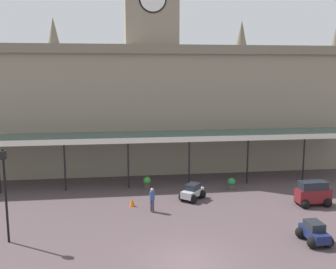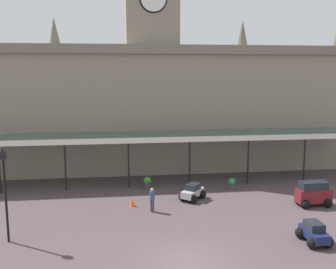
{
  "view_description": "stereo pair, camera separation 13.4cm",
  "coord_description": "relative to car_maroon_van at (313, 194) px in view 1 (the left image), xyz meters",
  "views": [
    {
      "loc": [
        -3.39,
        -17.93,
        9.46
      ],
      "look_at": [
        0.0,
        7.42,
        5.28
      ],
      "focal_mm": 41.74,
      "sensor_mm": 36.0,
      "label": 1
    },
    {
      "loc": [
        -3.25,
        -17.95,
        9.46
      ],
      "look_at": [
        0.0,
        7.42,
        5.28
      ],
      "focal_mm": 41.74,
      "sensor_mm": 36.0,
      "label": 2
    }
  ],
  "objects": [
    {
      "name": "ground_plane",
      "position": [
        -10.32,
        -7.05,
        -0.81
      ],
      "size": [
        140.0,
        140.0,
        0.0
      ],
      "primitive_type": "plane",
      "color": "#4D3F41"
    },
    {
      "name": "station_building",
      "position": [
        -10.32,
        12.95,
        5.62
      ],
      "size": [
        39.81,
        7.07,
        19.15
      ],
      "color": "gray",
      "rests_on": "ground"
    },
    {
      "name": "entrance_canopy",
      "position": [
        -10.32,
        7.18,
        3.27
      ],
      "size": [
        35.19,
        3.26,
        4.24
      ],
      "color": "#38564C",
      "rests_on": "ground"
    },
    {
      "name": "car_maroon_van",
      "position": [
        0.0,
        0.0,
        0.0
      ],
      "size": [
        2.44,
        1.66,
        1.77
      ],
      "color": "maroon",
      "rests_on": "ground"
    },
    {
      "name": "car_silver_sedan",
      "position": [
        -8.22,
        2.41,
        -0.3
      ],
      "size": [
        2.18,
        2.24,
        1.19
      ],
      "color": "#B2B5BA",
      "rests_on": "ground"
    },
    {
      "name": "car_navy_sedan",
      "position": [
        -2.92,
        -5.71,
        -0.3
      ],
      "size": [
        1.54,
        2.06,
        1.19
      ],
      "color": "#19214C",
      "rests_on": "ground"
    },
    {
      "name": "pedestrian_beside_cars",
      "position": [
        -11.42,
        0.24,
        0.1
      ],
      "size": [
        0.34,
        0.37,
        1.67
      ],
      "color": "#3F384C",
      "rests_on": "ground"
    },
    {
      "name": "victorian_lamppost",
      "position": [
        -19.81,
        -3.42,
        2.47
      ],
      "size": [
        0.3,
        0.3,
        5.32
      ],
      "color": "black",
      "rests_on": "ground"
    },
    {
      "name": "traffic_cone",
      "position": [
        -12.73,
        1.53,
        -0.5
      ],
      "size": [
        0.4,
        0.4,
        0.61
      ],
      "primitive_type": "cone",
      "color": "orange",
      "rests_on": "ground"
    },
    {
      "name": "planter_near_kerb",
      "position": [
        -4.63,
        4.41,
        -0.32
      ],
      "size": [
        0.6,
        0.6,
        0.96
      ],
      "color": "#47423D",
      "rests_on": "ground"
    },
    {
      "name": "planter_by_canopy",
      "position": [
        -11.34,
        5.62,
        -0.32
      ],
      "size": [
        0.6,
        0.6,
        0.96
      ],
      "color": "#47423D",
      "rests_on": "ground"
    }
  ]
}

